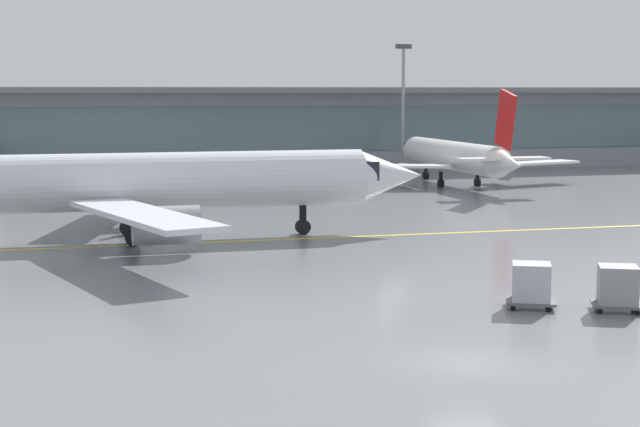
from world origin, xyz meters
The scene contains 8 objects.
ground_plane centered at (0.00, 0.00, 0.00)m, with size 400.00×400.00×0.00m, color slate.
taxiway_centreline_stripe centered at (-6.13, 29.96, 0.00)m, with size 110.00×0.36×0.01m, color yellow.
terminal_concourse centered at (0.00, 82.36, 4.92)m, with size 215.48×11.00×9.60m.
gate_airplane_2 centered at (26.01, 60.16, 2.82)m, with size 26.39×28.31×9.40m.
taxiing_regional_jet centered at (-6.59, 31.97, 3.56)m, with size 35.75×33.30×11.86m.
cargo_dolly_lead centered at (9.51, 5.69, 1.05)m, with size 2.59×2.37×1.94m.
cargo_dolly_trailing centered at (6.30, 7.29, 1.05)m, with size 2.59×2.37×1.94m.
apron_light_mast_2 centered at (26.01, 74.28, 7.83)m, with size 1.80×0.36×14.29m.
Camera 1 is at (-14.38, -31.19, 9.30)m, focal length 56.97 mm.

